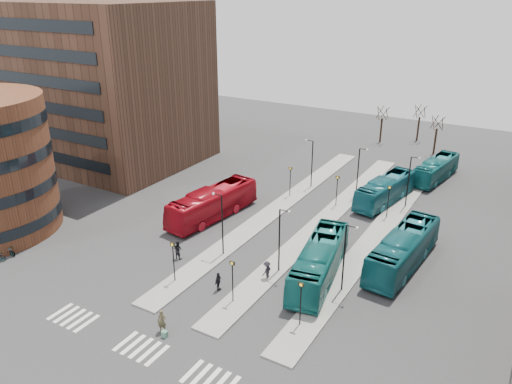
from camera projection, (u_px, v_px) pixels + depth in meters
The scene contains 20 objects.
island_left at pixel (277, 208), 57.46m from camera, with size 2.50×45.00×0.15m, color gray.
island_mid at pixel (325, 220), 54.64m from camera, with size 2.50×45.00×0.15m, color gray.
island_right at pixel (379, 232), 51.83m from camera, with size 2.50×45.00×0.15m, color gray.
suitcase at pixel (165, 334), 36.41m from camera, with size 0.41×0.32×0.51m, color #1A458F.
red_bus at pixel (213, 203), 54.75m from camera, with size 2.87×12.28×3.42m, color #A40C1A.
teal_bus_a at pixel (319, 261), 43.30m from camera, with size 2.81×11.99×3.34m, color #146665.
teal_bus_b at pixel (385, 190), 58.71m from camera, with size 2.61×11.14×3.10m, color #16616F.
teal_bus_c at pixel (403, 249), 45.17m from camera, with size 2.87×12.27×3.42m, color #145F68.
teal_bus_d at pixel (436, 169), 65.59m from camera, with size 2.47×10.57×2.94m, color #166B70.
traveller at pixel (162, 321), 36.71m from camera, with size 0.68×0.45×1.86m, color #4C452E.
commuter_a at pixel (178, 250), 46.71m from camera, with size 0.89×0.69×1.83m, color black.
commuter_b at pixel (218, 282), 41.81m from camera, with size 0.99×0.41×1.68m, color black.
commuter_c at pixel (267, 270), 43.39m from camera, with size 1.13×0.65×1.75m, color black.
bicycle_mid at pixel (8, 250), 47.38m from camera, with size 0.49×1.72×1.03m, color gray.
bicycle_far at pixel (8, 251), 47.42m from camera, with size 0.63×1.81×0.95m, color gray.
crosswalk_stripes at pixel (171, 362), 34.08m from camera, with size 22.35×2.40×0.01m.
office_block at pixel (105, 84), 70.51m from camera, with size 25.00×20.12×22.00m.
sign_poles at pixel (294, 224), 48.36m from camera, with size 12.45×22.12×3.65m.
lamp_posts at pixel (325, 198), 51.41m from camera, with size 14.04×20.24×6.12m.
bare_trees at pixel (411, 129), 79.33m from camera, with size 10.97×8.14×5.90m.
Camera 1 is at (20.47, -16.37, 23.78)m, focal length 35.00 mm.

